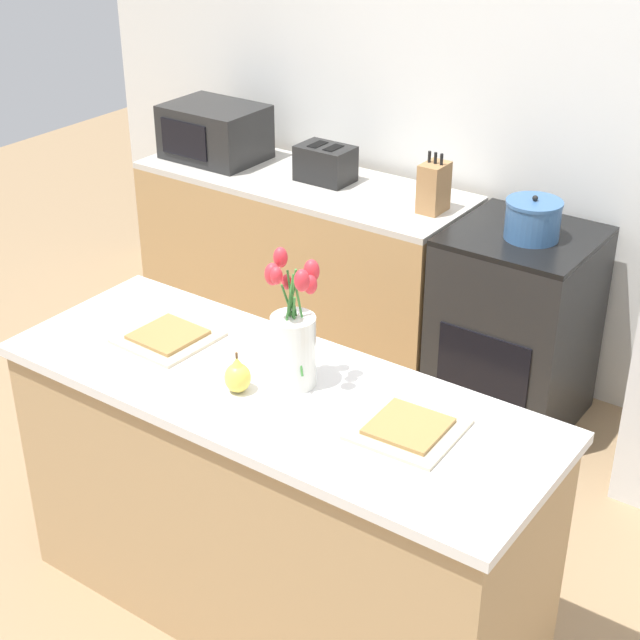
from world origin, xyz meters
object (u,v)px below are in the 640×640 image
plate_setting_left (168,337)px  microwave (215,132)px  cooking_pot (533,220)px  knife_block (434,187)px  flower_vase (294,338)px  toaster (325,163)px  pear_figurine (238,376)px  stove_range (515,328)px  plate_setting_right (408,428)px

plate_setting_left → microwave: (-1.14, 1.57, 0.10)m
cooking_pot → knife_block: (-0.48, 0.03, 0.03)m
flower_vase → microwave: 2.26m
toaster → cooking_pot: (1.10, -0.07, -0.00)m
pear_figurine → toaster: 1.94m
plate_setting_left → microwave: size_ratio=0.61×
stove_range → microwave: 1.80m
plate_setting_left → knife_block: knife_block is taller
flower_vase → plate_setting_right: size_ratio=1.51×
stove_range → toaster: size_ratio=3.23×
plate_setting_right → knife_block: knife_block is taller
stove_range → cooking_pot: (0.04, -0.03, 0.53)m
stove_range → pear_figurine: bearing=-95.7°
plate_setting_right → cooking_pot: size_ratio=1.25×
stove_range → plate_setting_left: bearing=-109.8°
pear_figurine → plate_setting_left: bearing=163.9°
knife_block → stove_range: bearing=0.2°
stove_range → knife_block: size_ratio=3.35×
stove_range → plate_setting_left: 1.74m
stove_range → plate_setting_right: plate_setting_right is taller
pear_figurine → plate_setting_right: pear_figurine is taller
stove_range → flower_vase: (-0.05, -1.55, 0.64)m
flower_vase → plate_setting_left: flower_vase is taller
stove_range → knife_block: bearing=-179.8°
plate_setting_left → plate_setting_right: size_ratio=1.00×
microwave → pear_figurine: bearing=-47.6°
plate_setting_left → toaster: toaster is taller
stove_range → toaster: toaster is taller
toaster → plate_setting_right: bearing=-48.7°
toaster → microwave: size_ratio=0.58×
flower_vase → microwave: (-1.65, 1.55, -0.05)m
toaster → knife_block: (0.61, -0.05, 0.03)m
microwave → knife_block: 1.26m
plate_setting_right → plate_setting_left: bearing=180.0°
pear_figurine → plate_setting_right: 0.55m
plate_setting_right → microwave: size_ratio=0.61×
plate_setting_right → cooking_pot: bearing=101.8°
plate_setting_left → stove_range: bearing=70.2°
cooking_pot → microwave: bearing=179.1°
flower_vase → toaster: bearing=122.1°
pear_figurine → cooking_pot: 1.67m
microwave → plate_setting_left: bearing=-54.0°
plate_setting_right → toaster: size_ratio=1.05×
flower_vase → cooking_pot: (0.10, 1.52, -0.10)m
pear_figurine → plate_setting_left: pear_figurine is taller
flower_vase → knife_block: bearing=104.1°
cooking_pot → stove_range: bearing=144.3°
cooking_pot → microwave: microwave is taller
knife_block → cooking_pot: bearing=-3.3°
cooking_pot → knife_block: 0.49m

